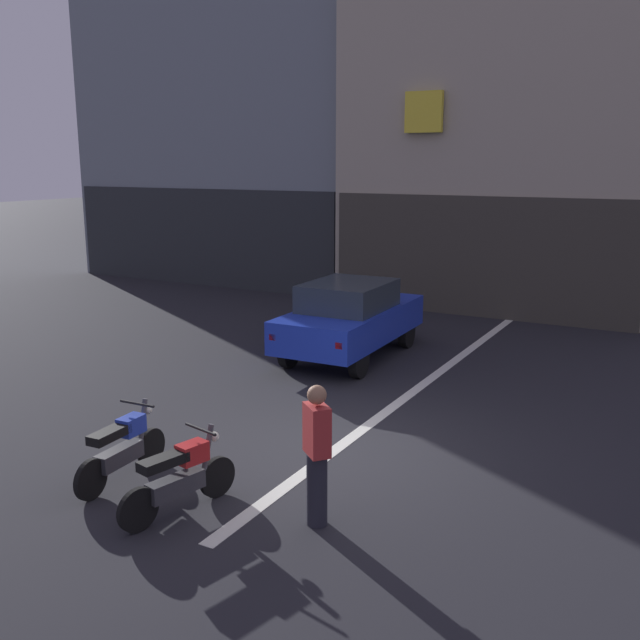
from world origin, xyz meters
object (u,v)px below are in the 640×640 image
Objects in this scene: car_blue_crossing_near at (350,317)px; motorcycle_blue_row_leftmost at (122,448)px; person_by_motorcycles at (317,454)px; motorcycle_red_row_left_mid at (180,477)px.

car_blue_crossing_near is 6.82m from motorcycle_blue_row_leftmost.
motorcycle_red_row_left_mid is at bearing -160.77° from person_by_motorcycles.
person_by_motorcycles is at bearing -66.47° from car_blue_crossing_near.
motorcycle_blue_row_leftmost is at bearing 165.33° from motorcycle_red_row_left_mid.
motorcycle_blue_row_leftmost is at bearing -175.45° from person_by_motorcycles.
car_blue_crossing_near is 2.48× the size of person_by_motorcycles.
motorcycle_blue_row_leftmost is 1.26m from motorcycle_red_row_left_mid.
car_blue_crossing_near is 7.18m from person_by_motorcycles.
person_by_motorcycles is (1.55, 0.54, 0.40)m from motorcycle_red_row_left_mid.
person_by_motorcycles is at bearing 19.23° from motorcycle_red_row_left_mid.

